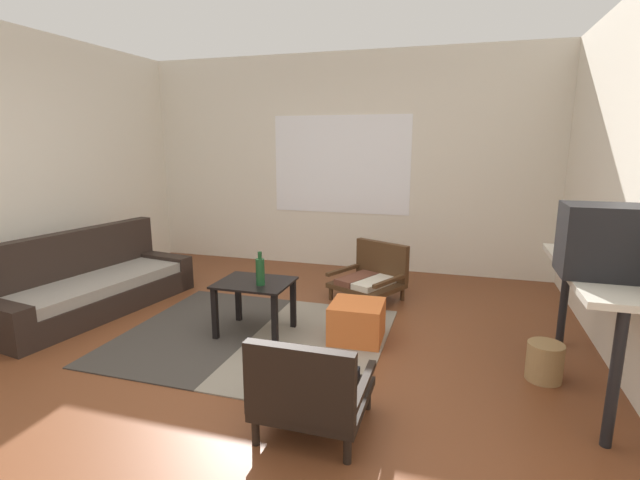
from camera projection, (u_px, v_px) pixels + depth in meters
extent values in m
plane|color=brown|center=(236.00, 369.00, 3.38)|extent=(7.80, 7.80, 0.00)
cube|color=silver|center=(342.00, 163.00, 5.97)|extent=(5.60, 0.12, 2.70)
cube|color=white|center=(341.00, 165.00, 5.91)|extent=(1.77, 0.01, 1.23)
cube|color=#38332D|center=(197.00, 329.00, 4.10)|extent=(1.09, 1.86, 0.01)
cube|color=gray|center=(315.00, 344.00, 3.79)|extent=(1.09, 1.86, 0.01)
cube|color=black|center=(96.00, 299.00, 4.53)|extent=(1.02, 2.07, 0.23)
cube|color=gray|center=(96.00, 284.00, 4.48)|extent=(0.89, 1.87, 0.10)
cube|color=black|center=(72.00, 264.00, 4.59)|extent=(0.44, 1.98, 0.65)
cube|color=black|center=(163.00, 270.00, 5.30)|extent=(0.74, 0.29, 0.37)
cube|color=black|center=(254.00, 283.00, 3.92)|extent=(0.61, 0.50, 0.02)
cube|color=black|center=(238.00, 298.00, 4.24)|extent=(0.04, 0.04, 0.45)
cube|color=black|center=(293.00, 304.00, 4.09)|extent=(0.04, 0.04, 0.45)
cube|color=black|center=(215.00, 314.00, 3.85)|extent=(0.04, 0.04, 0.45)
cube|color=black|center=(275.00, 321.00, 3.69)|extent=(0.04, 0.04, 0.45)
cylinder|color=#472D19|center=(374.00, 306.00, 4.48)|extent=(0.04, 0.04, 0.13)
cylinder|color=#472D19|center=(331.00, 293.00, 4.85)|extent=(0.04, 0.04, 0.13)
cylinder|color=#472D19|center=(402.00, 294.00, 4.84)|extent=(0.04, 0.04, 0.13)
cylinder|color=#472D19|center=(360.00, 283.00, 5.21)|extent=(0.04, 0.04, 0.13)
cube|color=#472D19|center=(367.00, 285.00, 4.83)|extent=(0.82, 0.79, 0.05)
cube|color=beige|center=(374.00, 283.00, 4.73)|extent=(0.41, 0.55, 0.06)
cube|color=brown|center=(357.00, 279.00, 4.87)|extent=(0.41, 0.55, 0.06)
cube|color=#472D19|center=(382.00, 260.00, 4.96)|extent=(0.60, 0.34, 0.39)
cube|color=#472D19|center=(391.00, 280.00, 4.60)|extent=(0.29, 0.53, 0.04)
cube|color=#472D19|center=(345.00, 269.00, 5.00)|extent=(0.29, 0.53, 0.04)
cylinder|color=black|center=(290.00, 385.00, 3.02)|extent=(0.04, 0.04, 0.15)
cylinder|color=black|center=(367.00, 397.00, 2.87)|extent=(0.04, 0.04, 0.15)
cylinder|color=black|center=(256.00, 432.00, 2.53)|extent=(0.04, 0.04, 0.15)
cylinder|color=black|center=(347.00, 450.00, 2.38)|extent=(0.04, 0.04, 0.15)
cube|color=black|center=(315.00, 398.00, 2.68)|extent=(0.59, 0.60, 0.05)
cube|color=beige|center=(299.00, 385.00, 2.72)|extent=(0.20, 0.54, 0.06)
cube|color=black|center=(333.00, 390.00, 2.66)|extent=(0.20, 0.54, 0.06)
cube|color=black|center=(299.00, 384.00, 2.38)|extent=(0.59, 0.07, 0.41)
cube|color=black|center=(270.00, 373.00, 2.73)|extent=(0.04, 0.60, 0.04)
cube|color=black|center=(363.00, 387.00, 2.58)|extent=(0.04, 0.60, 0.04)
cube|color=#D1662D|center=(357.00, 322.00, 3.84)|extent=(0.44, 0.44, 0.32)
cube|color=beige|center=(592.00, 271.00, 2.99)|extent=(0.37, 1.45, 0.04)
cylinder|color=black|center=(614.00, 380.00, 2.45)|extent=(0.06, 0.06, 0.79)
cylinder|color=black|center=(564.00, 299.00, 3.70)|extent=(0.06, 0.06, 0.79)
cube|color=black|center=(605.00, 241.00, 2.76)|extent=(0.48, 0.34, 0.43)
cube|color=black|center=(562.00, 236.00, 2.82)|extent=(0.01, 0.27, 0.30)
cylinder|color=#A87047|center=(581.00, 239.00, 3.29)|extent=(0.21, 0.21, 0.23)
cylinder|color=#A87047|center=(584.00, 216.00, 3.26)|extent=(0.09, 0.09, 0.10)
cylinder|color=#194723|center=(260.00, 272.00, 3.81)|extent=(0.07, 0.07, 0.22)
cylinder|color=#194723|center=(260.00, 255.00, 3.78)|extent=(0.03, 0.03, 0.06)
cylinder|color=#9E7A4C|center=(545.00, 362.00, 3.21)|extent=(0.24, 0.24, 0.27)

